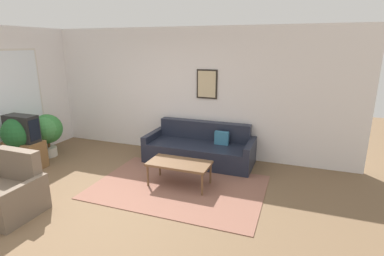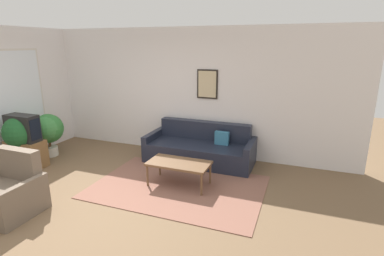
{
  "view_description": "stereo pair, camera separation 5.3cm",
  "coord_description": "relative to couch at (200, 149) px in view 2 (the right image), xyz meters",
  "views": [
    {
      "loc": [
        2.76,
        -3.2,
        2.34
      ],
      "look_at": [
        0.93,
        1.8,
        0.85
      ],
      "focal_mm": 28.0,
      "sensor_mm": 36.0,
      "label": 1
    },
    {
      "loc": [
        2.81,
        -3.18,
        2.34
      ],
      "look_at": [
        0.93,
        1.8,
        0.85
      ],
      "focal_mm": 28.0,
      "sensor_mm": 36.0,
      "label": 2
    }
  ],
  "objects": [
    {
      "name": "armchair",
      "position": [
        -1.95,
        -2.82,
        0.02
      ],
      "size": [
        0.91,
        0.76,
        0.88
      ],
      "rotation": [
        0.0,
        0.0,
        -0.24
      ],
      "color": "#6B5B4C",
      "rests_on": "ground_plane"
    },
    {
      "name": "area_rug",
      "position": [
        0.03,
        -1.25,
        -0.27
      ],
      "size": [
        2.84,
        1.92,
        0.01
      ],
      "color": "brown",
      "rests_on": "ground_plane"
    },
    {
      "name": "potted_plant_by_window",
      "position": [
        -3.19,
        -0.8,
        0.31
      ],
      "size": [
        0.63,
        0.63,
        0.91
      ],
      "color": "#383D42",
      "rests_on": "ground_plane"
    },
    {
      "name": "potted_plant_tall",
      "position": [
        -3.14,
        -1.52,
        0.41
      ],
      "size": [
        0.63,
        0.63,
        1.04
      ],
      "color": "slate",
      "rests_on": "ground_plane"
    },
    {
      "name": "potted_plant_small",
      "position": [
        -3.17,
        -0.85,
        0.29
      ],
      "size": [
        0.57,
        0.57,
        0.9
      ],
      "color": "beige",
      "rests_on": "ground_plane"
    },
    {
      "name": "couch",
      "position": [
        0.0,
        0.0,
        0.0
      ],
      "size": [
        2.19,
        0.9,
        0.78
      ],
      "color": "#1E2333",
      "rests_on": "ground_plane"
    },
    {
      "name": "ground_plane",
      "position": [
        -0.92,
        -2.31,
        -0.27
      ],
      "size": [
        16.0,
        16.0,
        0.0
      ],
      "primitive_type": "plane",
      "color": "brown"
    },
    {
      "name": "tv_stand",
      "position": [
        -3.1,
        -1.48,
        -0.0
      ],
      "size": [
        0.71,
        0.41,
        0.54
      ],
      "color": "brown",
      "rests_on": "ground_plane"
    },
    {
      "name": "tv",
      "position": [
        -3.1,
        -1.48,
        0.53
      ],
      "size": [
        0.65,
        0.28,
        0.52
      ],
      "color": "black",
      "rests_on": "tv_stand"
    },
    {
      "name": "coffee_table",
      "position": [
        0.02,
        -1.16,
        0.11
      ],
      "size": [
        1.05,
        0.54,
        0.42
      ],
      "color": "brown",
      "rests_on": "ground_plane"
    },
    {
      "name": "wall_back",
      "position": [
        -0.91,
        0.47,
        1.08
      ],
      "size": [
        8.0,
        0.09,
        2.7
      ],
      "color": "silver",
      "rests_on": "ground_plane"
    }
  ]
}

